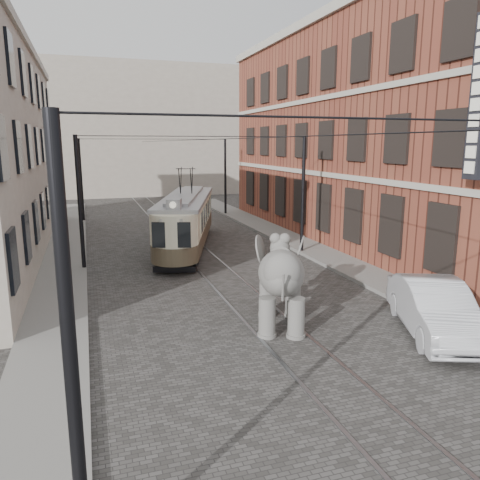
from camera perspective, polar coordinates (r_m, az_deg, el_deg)
name	(u,v)px	position (r m, az deg, el deg)	size (l,w,h in m)	color
ground	(244,299)	(17.41, 0.49, -7.16)	(120.00, 120.00, 0.00)	#494643
tram_rails	(244,298)	(17.41, 0.49, -7.12)	(1.54, 80.00, 0.02)	slate
sidewalk_right	(383,282)	(20.04, 17.03, -4.91)	(2.00, 60.00, 0.15)	slate
sidewalk_left	(56,317)	(16.61, -21.54, -8.68)	(2.00, 60.00, 0.15)	slate
brick_building	(371,137)	(29.51, 15.65, 11.99)	(8.00, 26.00, 12.00)	brown
distant_block	(131,131)	(55.88, -13.09, 12.79)	(28.00, 10.00, 14.00)	gray
catenary	(205,202)	(21.39, -4.32, 4.60)	(11.00, 30.20, 6.00)	black
tram	(187,208)	(25.58, -6.53, 3.85)	(2.26, 10.96, 4.35)	beige
elephant	(281,285)	(14.56, 5.04, -5.48)	(2.41, 4.37, 2.67)	slate
parked_car	(435,308)	(15.24, 22.66, -7.69)	(1.71, 4.88, 1.61)	silver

